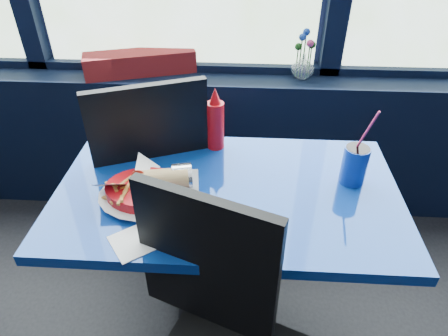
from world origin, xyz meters
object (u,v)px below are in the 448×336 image
food_basket (149,189)px  flower_vase (303,64)px  chair_near_back (173,168)px  soda_cup (355,164)px  planter_box (140,63)px  near_table (227,226)px  ketchup_bottle (215,122)px

food_basket → flower_vase: bearing=70.8°
chair_near_back → flower_vase: same height
soda_cup → food_basket: bearing=-168.8°
chair_near_back → planter_box: (-0.25, 0.58, 0.25)m
near_table → planter_box: size_ratio=2.11×
chair_near_back → soda_cup: same height
planter_box → food_basket: (0.25, -0.96, -0.07)m
soda_cup → planter_box: bearing=139.2°
ketchup_bottle → soda_cup: soda_cup is taller
food_basket → soda_cup: (0.70, 0.14, 0.03)m
flower_vase → food_basket: size_ratio=0.73×
near_table → flower_vase: size_ratio=4.87×
flower_vase → soda_cup: soda_cup is taller
ketchup_bottle → chair_near_back: bearing=167.8°
soda_cup → chair_near_back: bearing=160.9°
planter_box → soda_cup: 1.25m
chair_near_back → planter_box: 0.68m
chair_near_back → flower_vase: (0.59, 0.57, 0.27)m
chair_near_back → soda_cup: (0.70, -0.24, 0.22)m
planter_box → soda_cup: size_ratio=1.91×
ketchup_bottle → flower_vase: bearing=56.8°
chair_near_back → food_basket: 0.42m
chair_near_back → food_basket: (-0.00, -0.38, 0.19)m
ketchup_bottle → soda_cup: (0.50, -0.20, -0.04)m
chair_near_back → planter_box: bearing=-88.2°
food_basket → ketchup_bottle: 0.40m
food_basket → ketchup_bottle: size_ratio=1.31×
planter_box → flower_vase: (0.84, -0.01, 0.02)m
planter_box → ketchup_bottle: size_ratio=2.21×
near_table → ketchup_bottle: ketchup_bottle is taller
food_basket → ketchup_bottle: bearing=72.9°
planter_box → ketchup_bottle: ketchup_bottle is taller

